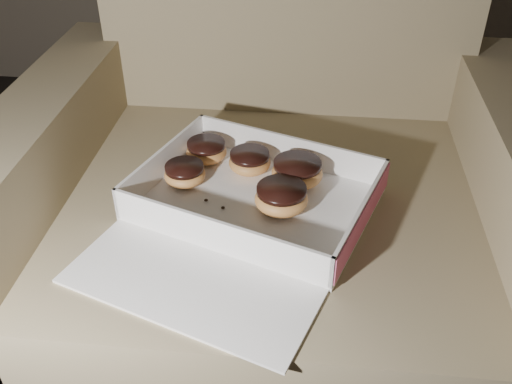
{
  "coord_description": "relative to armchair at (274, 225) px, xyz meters",
  "views": [
    {
      "loc": [
        0.15,
        0.0,
        1.07
      ],
      "look_at": [
        0.06,
        0.81,
        0.49
      ],
      "focal_mm": 40.0,
      "sensor_mm": 36.0,
      "label": 1
    }
  ],
  "objects": [
    {
      "name": "armchair",
      "position": [
        0.0,
        0.0,
        0.0
      ],
      "size": [
        0.99,
        0.84,
        1.03
      ],
      "color": "#91855C",
      "rests_on": "floor"
    },
    {
      "name": "bakery_box",
      "position": [
        -0.04,
        -0.16,
        0.15
      ],
      "size": [
        0.51,
        0.56,
        0.07
      ],
      "rotation": [
        0.0,
        0.0,
        -0.34
      ],
      "color": "white",
      "rests_on": "armchair"
    },
    {
      "name": "donut_a",
      "position": [
        -0.14,
        0.01,
        0.17
      ],
      "size": [
        0.08,
        0.08,
        0.04
      ],
      "color": "#E1944E",
      "rests_on": "bakery_box"
    },
    {
      "name": "donut_b",
      "position": [
        -0.16,
        -0.07,
        0.17
      ],
      "size": [
        0.08,
        0.08,
        0.04
      ],
      "color": "#E1944E",
      "rests_on": "bakery_box"
    },
    {
      "name": "donut_c",
      "position": [
        0.04,
        -0.05,
        0.17
      ],
      "size": [
        0.09,
        0.09,
        0.05
      ],
      "color": "#E1944E",
      "rests_on": "bakery_box"
    },
    {
      "name": "donut_d",
      "position": [
        -0.05,
        -0.02,
        0.17
      ],
      "size": [
        0.08,
        0.08,
        0.04
      ],
      "color": "#E1944E",
      "rests_on": "bakery_box"
    },
    {
      "name": "donut_e",
      "position": [
        0.02,
        -0.14,
        0.17
      ],
      "size": [
        0.09,
        0.09,
        0.05
      ],
      "color": "#E1944E",
      "rests_on": "bakery_box"
    },
    {
      "name": "crumb_a",
      "position": [
        -0.01,
        -0.24,
        0.15
      ],
      "size": [
        0.01,
        0.01,
        0.0
      ],
      "primitive_type": "ellipsoid",
      "color": "black",
      "rests_on": "bakery_box"
    },
    {
      "name": "crumb_b",
      "position": [
        -0.08,
        -0.14,
        0.15
      ],
      "size": [
        0.01,
        0.01,
        0.0
      ],
      "primitive_type": "ellipsoid",
      "color": "black",
      "rests_on": "bakery_box"
    },
    {
      "name": "crumb_c",
      "position": [
        -0.11,
        -0.13,
        0.15
      ],
      "size": [
        0.01,
        0.01,
        0.0
      ],
      "primitive_type": "ellipsoid",
      "color": "black",
      "rests_on": "bakery_box"
    }
  ]
}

